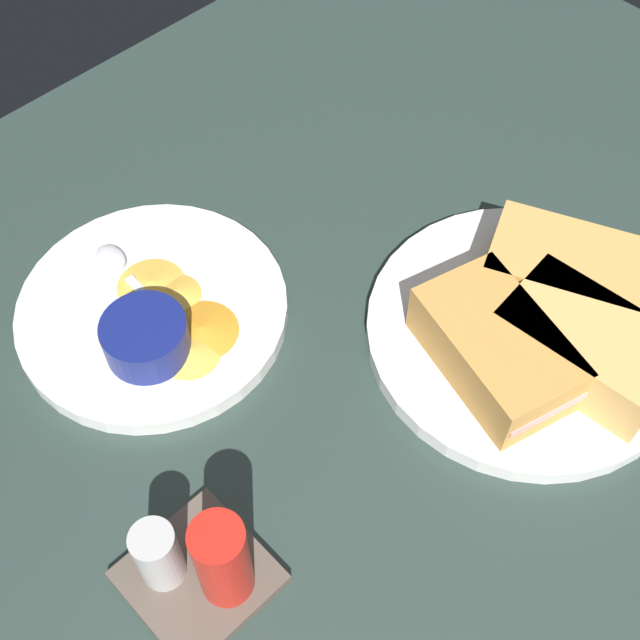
% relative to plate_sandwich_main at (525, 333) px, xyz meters
% --- Properties ---
extents(ground_plane, '(1.10, 1.10, 0.03)m').
position_rel_plate_sandwich_main_xyz_m(ground_plane, '(-0.02, 0.10, -0.02)').
color(ground_plane, '#283833').
extents(plate_sandwich_main, '(0.26, 0.26, 0.02)m').
position_rel_plate_sandwich_main_xyz_m(plate_sandwich_main, '(0.00, 0.00, 0.00)').
color(plate_sandwich_main, silver).
rests_on(plate_sandwich_main, ground_plane).
extents(sandwich_half_near, '(0.15, 0.11, 0.05)m').
position_rel_plate_sandwich_main_xyz_m(sandwich_half_near, '(-0.00, 0.05, 0.03)').
color(sandwich_half_near, '#C68C42').
rests_on(sandwich_half_near, plate_sandwich_main).
extents(sandwich_half_far, '(0.14, 0.09, 0.05)m').
position_rel_plate_sandwich_main_xyz_m(sandwich_half_far, '(-0.05, -0.00, 0.03)').
color(sandwich_half_far, tan).
rests_on(sandwich_half_far, plate_sandwich_main).
extents(sandwich_half_extra, '(0.15, 0.12, 0.05)m').
position_rel_plate_sandwich_main_xyz_m(sandwich_half_extra, '(0.00, -0.05, 0.03)').
color(sandwich_half_extra, tan).
rests_on(sandwich_half_extra, plate_sandwich_main).
extents(ramekin_dark_sauce, '(0.08, 0.08, 0.03)m').
position_rel_plate_sandwich_main_xyz_m(ramekin_dark_sauce, '(-0.01, -0.06, 0.03)').
color(ramekin_dark_sauce, navy).
rests_on(ramekin_dark_sauce, plate_sandwich_main).
extents(spoon_by_dark_ramekin, '(0.04, 0.10, 0.01)m').
position_rel_plate_sandwich_main_xyz_m(spoon_by_dark_ramekin, '(0.01, -0.00, 0.01)').
color(spoon_by_dark_ramekin, silver).
rests_on(spoon_by_dark_ramekin, plate_sandwich_main).
extents(plate_chips_companion, '(0.22, 0.22, 0.02)m').
position_rel_plate_sandwich_main_xyz_m(plate_chips_companion, '(0.23, 0.20, 0.00)').
color(plate_chips_companion, silver).
rests_on(plate_chips_companion, ground_plane).
extents(ramekin_light_gravy, '(0.07, 0.07, 0.03)m').
position_rel_plate_sandwich_main_xyz_m(ramekin_light_gravy, '(0.20, 0.23, 0.03)').
color(ramekin_light_gravy, navy).
rests_on(ramekin_light_gravy, plate_chips_companion).
extents(spoon_by_gravy_ramekin, '(0.10, 0.02, 0.01)m').
position_rel_plate_sandwich_main_xyz_m(spoon_by_gravy_ramekin, '(0.28, 0.20, 0.01)').
color(spoon_by_gravy_ramekin, silver).
rests_on(spoon_by_gravy_ramekin, plate_chips_companion).
extents(plantain_chip_scatter, '(0.14, 0.12, 0.01)m').
position_rel_plate_sandwich_main_xyz_m(plantain_chip_scatter, '(0.21, 0.21, 0.01)').
color(plantain_chip_scatter, orange).
rests_on(plantain_chip_scatter, plate_chips_companion).
extents(condiment_caddy, '(0.09, 0.09, 0.10)m').
position_rel_plate_sandwich_main_xyz_m(condiment_caddy, '(0.03, 0.32, 0.03)').
color(condiment_caddy, brown).
rests_on(condiment_caddy, ground_plane).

